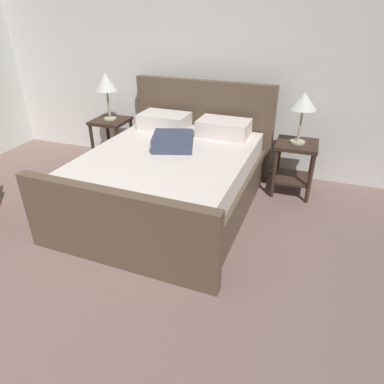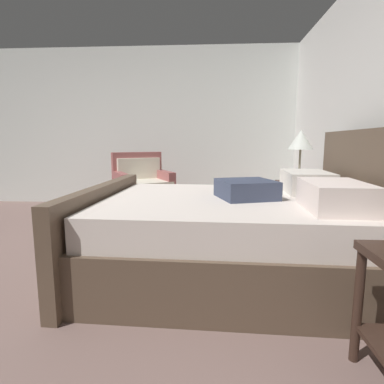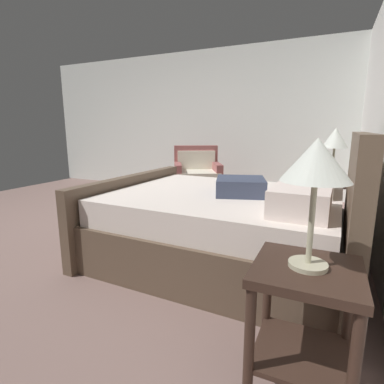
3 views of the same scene
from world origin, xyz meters
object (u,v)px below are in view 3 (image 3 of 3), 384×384
object	(u,v)px
nightstand_left	(329,199)
bed	(229,224)
nightstand_right	(304,309)
table_lamp_left	(335,140)
armchair	(197,181)
table_lamp_right	(316,165)

from	to	relation	value
nightstand_left	bed	bearing A→B (deg)	-33.82
bed	nightstand_right	size ratio (longest dim) A/B	3.63
table_lamp_left	armchair	world-z (taller)	table_lamp_left
table_lamp_right	bed	bearing A→B (deg)	-148.87
table_lamp_right	nightstand_left	bearing A→B (deg)	178.05
bed	table_lamp_right	xyz separation A→B (m)	(1.18, 0.71, 0.68)
table_lamp_right	nightstand_left	world-z (taller)	table_lamp_right
bed	nightstand_right	world-z (taller)	bed
bed	table_lamp_right	size ratio (longest dim) A/B	4.07
table_lamp_left	armchair	distance (m)	2.21
bed	nightstand_left	world-z (taller)	bed
nightstand_left	nightstand_right	bearing A→B (deg)	-1.95
nightstand_right	armchair	xyz separation A→B (m)	(-3.12, -1.87, -0.06)
table_lamp_right	table_lamp_left	size ratio (longest dim) A/B	0.92
nightstand_left	table_lamp_left	xyz separation A→B (m)	(-0.00, 0.00, 0.65)
nightstand_right	table_lamp_left	xyz separation A→B (m)	(-2.37, 0.08, 0.65)
nightstand_right	table_lamp_left	world-z (taller)	table_lamp_left
table_lamp_right	nightstand_left	xyz separation A→B (m)	(-2.37, 0.08, -0.63)
table_lamp_right	armchair	distance (m)	3.70
armchair	table_lamp_left	bearing A→B (deg)	69.03
armchair	table_lamp_right	bearing A→B (deg)	30.99
nightstand_left	table_lamp_left	world-z (taller)	table_lamp_left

